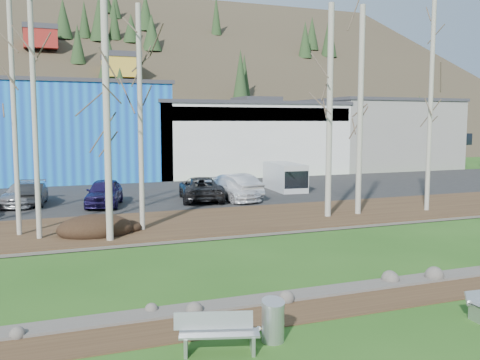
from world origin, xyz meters
name	(u,v)px	position (x,y,z in m)	size (l,w,h in m)	color
ground	(357,338)	(0.00, 0.00, 0.00)	(200.00, 200.00, 0.00)	#204913
dirt_strip	(313,308)	(0.00, 2.10, 0.01)	(80.00, 1.80, 0.03)	#382616
near_bank_rocks	(296,297)	(0.00, 3.10, 0.00)	(80.00, 0.80, 0.50)	#47423D
river	(243,262)	(0.00, 7.20, 0.00)	(80.00, 8.00, 0.90)	#132231
far_bank_rocks	(207,239)	(0.00, 11.30, 0.00)	(80.00, 0.80, 0.46)	#47423D
far_bank	(187,224)	(0.00, 14.50, 0.07)	(80.00, 7.00, 0.15)	#382616
parking_lot	(144,196)	(0.00, 25.00, 0.07)	(80.00, 14.00, 0.14)	black
building_blue	(42,131)	(-6.00, 39.00, 4.16)	(20.40, 12.24, 8.30)	#1547AF
building_white	(238,137)	(12.00, 38.98, 3.41)	(18.36, 12.24, 6.80)	silver
building_grey	(375,134)	(28.00, 39.00, 3.66)	(14.28, 12.24, 7.30)	gray
hillside	(72,45)	(0.00, 84.00, 17.50)	(160.00, 72.00, 35.00)	#382E20
bench_intact	(218,333)	(-3.23, 0.47, 0.43)	(1.79, 0.99, 0.86)	#AEB1B3
litter_bin	(273,323)	(-1.88, 0.55, 0.44)	(0.51, 0.51, 0.88)	#AEB1B3
seagull	(252,332)	(-2.28, 0.80, 0.18)	(0.44, 0.21, 0.32)	gold
dirt_mound	(95,227)	(-4.42, 13.23, 0.46)	(3.20, 2.26, 0.63)	black
birch_1	(14,109)	(-7.45, 14.32, 5.49)	(0.21, 0.21, 10.68)	#AFAC9D
birch_2	(34,97)	(-6.66, 13.25, 5.95)	(0.21, 0.21, 11.61)	#AFAC9D
birch_3	(107,122)	(-3.98, 11.82, 4.92)	(0.28, 0.28, 9.54)	#AFAC9D
birch_4	(140,119)	(-2.33, 13.52, 5.07)	(0.23, 0.23, 9.85)	#AFAC9D
birch_5	(330,112)	(7.14, 13.45, 5.45)	(0.30, 0.30, 10.60)	#AFAC9D
birch_6	(360,111)	(9.02, 13.56, 5.49)	(0.29, 0.29, 10.68)	#AFAC9D
birch_7	(431,104)	(13.17, 13.17, 5.89)	(0.24, 0.24, 11.48)	#AFAC9D
car_1	(33,194)	(-6.88, 22.95, 0.78)	(1.36, 3.89, 1.28)	black
car_3	(23,194)	(-7.41, 23.06, 0.80)	(1.84, 4.53, 1.31)	gray
car_4	(104,192)	(-3.05, 21.12, 0.91)	(1.81, 4.51, 1.54)	#1E1649
car_5	(232,186)	(4.84, 21.27, 0.93)	(1.66, 4.77, 1.57)	silver
car_6	(201,188)	(2.75, 21.19, 0.87)	(2.42, 5.25, 1.46)	#272729
car_7	(233,190)	(4.58, 20.50, 0.80)	(1.84, 4.52, 1.31)	white
van_white	(286,177)	(9.71, 23.58, 1.09)	(2.15, 4.46, 1.89)	silver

